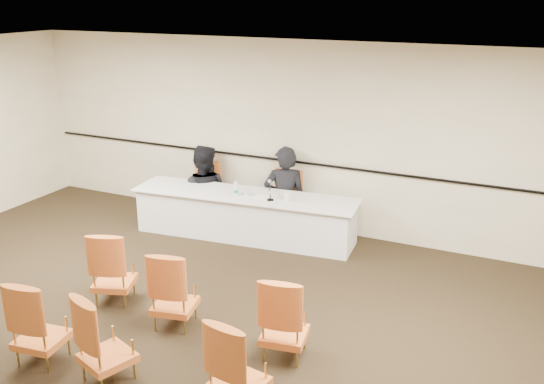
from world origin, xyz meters
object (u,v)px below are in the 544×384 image
Objects in this scene: water_bottle at (236,188)px; coffee_cup at (287,196)px; aud_chair_front_right at (285,316)px; aud_chair_back_left at (39,320)px; panelist_main_chair at (285,201)px; aud_chair_front_left at (113,266)px; panelist_second_chair at (203,191)px; aud_chair_front_mid at (174,288)px; panel_table at (245,216)px; microphone at (270,191)px; aud_chair_back_mid at (106,338)px; panelist_second at (203,198)px; panelist_main at (285,203)px; drinking_glass at (246,192)px; aud_chair_back_right at (238,363)px.

coffee_cup is (0.81, 0.09, -0.04)m from water_bottle.
aud_chair_front_right is 1.00× the size of aud_chair_back_left.
aud_chair_front_right is at bearing -71.65° from panelist_main_chair.
panelist_second_chair is at bearing 80.06° from aud_chair_front_left.
panel_table is at bearing 87.87° from aud_chair_front_mid.
microphone is at bearing 108.43° from aud_chair_front_right.
aud_chair_front_right is 1.81m from aud_chair_back_mid.
panelist_main_chair is at bearing 169.12° from panelist_second.
panelist_main is at bearing 48.16° from panel_table.
coffee_cup is 2.81m from aud_chair_front_left.
panelist_main reaches higher than aud_chair_front_mid.
aud_chair_front_mid is at bearing 108.90° from aud_chair_back_mid.
water_bottle is at bearing 90.23° from aud_chair_front_mid.
panelist_main_chair is at bearing 104.17° from aud_chair_front_right.
coffee_cup is at bearing -9.39° from microphone.
panelist_second_chair is 6.58× the size of coffee_cup.
aud_chair_front_left is at bearing -141.42° from microphone.
aud_chair_front_left is (-0.56, -2.48, -0.28)m from drinking_glass.
aud_chair_back_left is 0.84m from aud_chair_back_mid.
panelist_second reaches higher than coffee_cup.
panelist_main is 4.42m from aud_chair_back_mid.
aud_chair_back_mid is at bearing -151.54° from aud_chair_front_right.
coffee_cup is (1.74, -0.45, 0.42)m from panelist_second.
aud_chair_front_left is at bearing -102.66° from drinking_glass.
drinking_glass is 0.11× the size of aud_chair_front_mid.
panel_table is at bearing 179.26° from coffee_cup.
panelist_second_chair is 1.13m from water_bottle.
aud_chair_front_left and aud_chair_back_mid have the same top height.
aud_chair_front_mid is at bearing -69.76° from panelist_second_chair.
coffee_cup is 2.70m from aud_chair_front_mid.
coffee_cup is 3.84m from aud_chair_back_right.
panelist_second is at bearing 165.60° from coffee_cup.
panel_table is 4.11m from aud_chair_back_right.
panelist_second reaches higher than water_bottle.
panel_table is at bearing 58.84° from aud_chair_front_left.
aud_chair_front_mid is at bearing 46.40° from aud_chair_back_left.
drinking_glass is at bearing 86.90° from aud_chair_front_mid.
water_bottle is at bearing -35.79° from panelist_second_chair.
panelist_second is 1.93× the size of panelist_second_chair.
panelist_second reaches higher than drinking_glass.
panelist_second is 1.93× the size of aud_chair_back_left.
aud_chair_front_mid is (0.08, -3.26, 0.03)m from panelist_main.
panel_table is 0.49m from water_bottle.
panelist_main is 0.74m from coffee_cup.
aud_chair_back_left is (-0.35, -3.87, 0.12)m from panel_table.
water_bottle is 4.07m from aud_chair_back_right.
aud_chair_back_right is at bearing -2.41° from aud_chair_back_left.
panelist_second is 1.67m from microphone.
panel_table is at bearing 140.22° from panelist_second.
drinking_glass is (-0.37, -0.62, 0.31)m from panelist_main.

